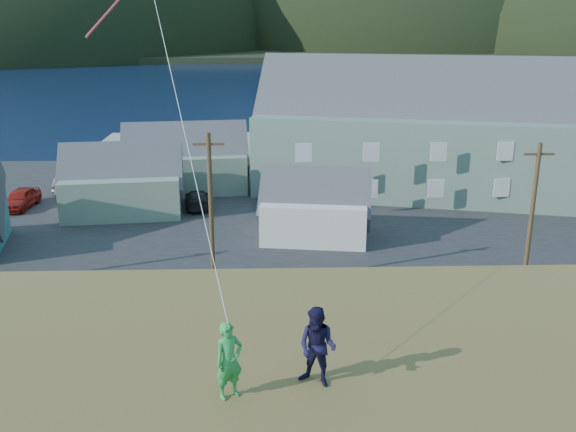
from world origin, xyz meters
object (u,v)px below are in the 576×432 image
Objects in this scene: wharf at (216,147)px; shed_white at (315,207)px; shed_palegreen_far at (186,159)px; lodge at (494,133)px; shed_palegreen_near at (122,182)px; kite_flyer_green at (229,361)px; kite_flyer_navy at (318,347)px.

shed_white is at bearing -73.23° from wharf.
shed_white is at bearing -58.45° from shed_palegreen_far.
lodge is 19.05m from shed_white.
shed_palegreen_near is 0.86× the size of shed_palegreen_far.
shed_palegreen_far is at bearing 66.41° from kite_flyer_green.
kite_flyer_navy is (11.99, -35.55, 5.58)m from shed_palegreen_near.
kite_flyer_green reaches higher than wharf.
kite_flyer_green is 1.84m from kite_flyer_navy.
shed_palegreen_far is (-10.19, 13.06, 0.46)m from shed_white.
wharf is 31.27m from lodge.
wharf is at bearing 115.24° from shed_white.
kite_flyer_navy reaches higher than shed_palegreen_far.
wharf is 60.03m from kite_flyer_green.
kite_flyer_navy is at bearing -85.69° from shed_palegreen_far.
kite_flyer_navy is (8.02, -42.36, 5.34)m from shed_palegreen_far.
shed_palegreen_near is at bearing 136.17° from kite_flyer_navy.
shed_palegreen_far is at bearing 128.25° from kite_flyer_navy.
shed_palegreen_near is 5.57× the size of kite_flyer_navy.
wharf is at bearing 155.77° from lodge.
shed_palegreen_far is 43.53m from kite_flyer_green.
shed_palegreen_near reaches higher than wharf.
kite_flyer_green reaches higher than shed_white.
shed_white reaches higher than wharf.
shed_white is (-15.47, -10.69, -3.00)m from lodge.
shed_palegreen_near is at bearing -157.86° from lodge.
lodge is 25.89m from shed_palegreen_far.
lodge is at bearing 32.44° from kite_flyer_green.
wharf is 16.79m from shed_palegreen_far.
shed_palegreen_far is 43.44m from kite_flyer_navy.
shed_palegreen_near is (-5.22, -23.40, 2.03)m from wharf.
shed_palegreen_far is 6.86× the size of kite_flyer_green.
shed_palegreen_near is at bearing 164.66° from shed_white.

